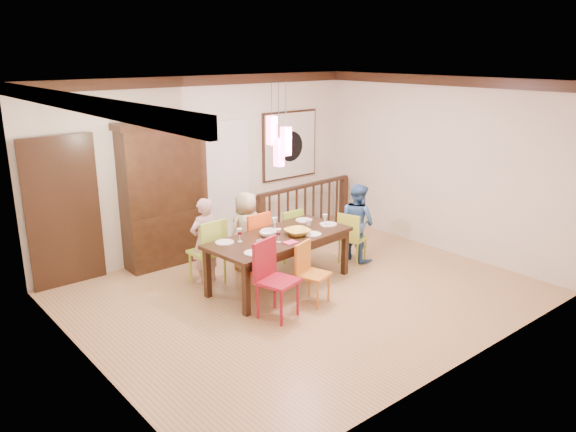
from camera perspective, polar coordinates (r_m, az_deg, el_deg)
floor at (r=7.99m, az=1.63°, el=-7.80°), size 6.00×6.00×0.00m
ceiling at (r=7.29m, az=1.81°, el=13.46°), size 6.00×6.00×0.00m
wall_back at (r=9.48m, az=-8.37°, el=5.15°), size 6.00×0.00×6.00m
wall_left at (r=6.04m, az=-20.19°, el=-2.25°), size 0.00×5.00×5.00m
wall_right at (r=9.71m, az=15.16°, el=5.02°), size 0.00×5.00×5.00m
crown_molding at (r=7.30m, az=1.81°, el=12.83°), size 6.00×5.00×0.16m
panel_door at (r=8.56m, az=-21.85°, el=0.15°), size 1.04×0.07×2.24m
white_doorway at (r=9.72m, az=-6.41°, el=3.09°), size 0.97×0.05×2.22m
painting at (r=10.46m, az=0.19°, el=7.21°), size 1.25×0.06×1.25m
pendant_cluster at (r=7.66m, az=-0.93°, el=7.63°), size 0.27×0.21×1.14m
dining_table at (r=8.00m, az=-0.88°, el=-2.60°), size 2.22×1.17×0.75m
chair_far_left at (r=8.20m, az=-8.25°, el=-3.07°), size 0.46×0.46×0.98m
chair_far_mid at (r=8.58m, az=-3.78°, el=-2.15°), size 0.46×0.46×0.96m
chair_far_right at (r=9.06m, az=-0.18°, el=-1.47°), size 0.40×0.40×0.86m
chair_near_left at (r=7.08m, az=-1.04°, el=-6.01°), size 0.56×0.56×1.00m
chair_near_mid at (r=7.51m, az=2.62°, el=-5.47°), size 0.47×0.47×0.83m
chair_end_right at (r=8.99m, az=6.61°, el=-1.81°), size 0.48×0.48×0.84m
china_hutch at (r=8.95m, az=-12.45°, el=2.21°), size 1.43×0.46×2.27m
balustrade at (r=10.28m, az=1.75°, el=0.76°), size 2.26×0.22×0.96m
person_far_left at (r=8.22m, az=-8.50°, el=-2.50°), size 0.49×0.35×1.27m
person_far_mid at (r=8.67m, az=-4.24°, el=-1.50°), size 0.60×0.39×1.23m
person_end_right at (r=9.09m, az=7.07°, el=-0.61°), size 0.48×0.62×1.26m
serving_bowl at (r=8.01m, az=0.96°, el=-1.64°), size 0.39×0.39×0.09m
small_bowl at (r=7.96m, az=-2.15°, el=-1.83°), size 0.24×0.24×0.07m
cup_left at (r=7.56m, az=-2.84°, el=-2.78°), size 0.14×0.14×0.09m
cup_right at (r=8.43m, az=2.14°, el=-0.69°), size 0.12×0.12×0.09m
plate_far_left at (r=7.74m, az=-6.46°, el=-2.68°), size 0.26×0.26×0.01m
plate_far_mid at (r=8.19m, az=-1.89°, el=-1.50°), size 0.26×0.26×0.01m
plate_far_right at (r=8.69m, az=1.63°, el=-0.42°), size 0.26×0.26×0.01m
plate_near_left at (r=7.31m, az=-3.49°, el=-3.76°), size 0.26×0.26×0.01m
plate_near_mid at (r=8.04m, az=2.48°, el=-1.84°), size 0.26×0.26×0.01m
plate_end_right at (r=8.51m, az=4.13°, el=-0.84°), size 0.26×0.26×0.01m
wine_glass_a at (r=7.74m, az=-4.94°, el=-1.95°), size 0.08×0.08×0.19m
wine_glass_b at (r=8.21m, az=-1.35°, el=-0.80°), size 0.08×0.08×0.19m
wine_glass_c at (r=7.69m, az=-0.97°, el=-2.00°), size 0.08×0.08×0.19m
wine_glass_d at (r=8.39m, az=3.77°, el=-0.46°), size 0.08×0.08×0.19m
napkin at (r=7.69m, az=0.26°, el=-2.70°), size 0.18×0.14×0.01m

